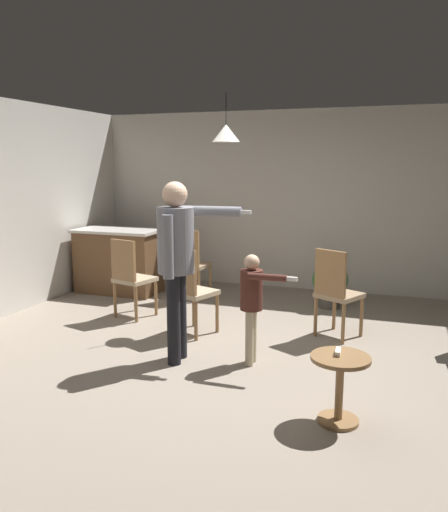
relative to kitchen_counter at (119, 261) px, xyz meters
name	(u,v)px	position (x,y,z in m)	size (l,w,h in m)	color
ground	(231,360)	(2.45, -2.04, -0.48)	(7.68, 7.68, 0.00)	gray
wall_back	(298,201)	(2.45, 1.16, 0.87)	(6.40, 0.10, 2.70)	beige
kitchen_counter	(119,261)	(0.00, 0.00, 0.00)	(1.26, 0.66, 0.95)	brown
side_table_by_couch	(340,381)	(3.60, -2.95, -0.15)	(0.44, 0.44, 0.52)	olive
person_adult	(177,252)	(1.97, -2.22, 0.60)	(0.84, 0.55, 1.75)	black
person_child	(252,297)	(2.67, -2.06, 0.19)	(0.56, 0.31, 1.07)	tan
dining_chair_by_counter	(131,275)	(0.83, -1.10, 0.07)	(0.51, 0.51, 1.00)	olive
dining_chair_near_wall	(336,290)	(3.33, -1.04, 0.07)	(0.56, 0.56, 1.00)	olive
dining_chair_centre_back	(190,288)	(1.78, -1.47, 0.07)	(0.54, 0.54, 1.00)	olive
dining_chair_spare	(191,261)	(1.17, -0.01, 0.07)	(0.46, 0.46, 1.00)	olive
potted_plant_by_wall	(330,278)	(3.11, 0.18, -0.08)	(0.47, 0.47, 0.73)	#4C4742
spare_remote_on_table	(338,352)	(3.58, -2.91, 0.06)	(0.04, 0.13, 0.04)	white
ceiling_light_pendant	(226,133)	(2.01, -0.90, 1.77)	(0.32, 0.32, 0.55)	silver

